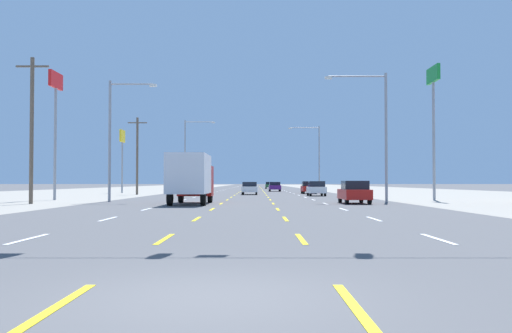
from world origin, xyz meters
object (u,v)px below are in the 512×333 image
at_px(streetlight_right_row_0, 379,126).
at_px(streetlight_right_row_1, 315,153).
at_px(hatchback_far_right_near, 354,192).
at_px(sedan_inner_right_farthest, 269,185).
at_px(hatchback_far_right_mid, 316,188).
at_px(pole_sign_left_row_2, 122,145).
at_px(pole_sign_left_row_1, 55,102).
at_px(pole_sign_right_row_1, 433,98).
at_px(box_truck_inner_left_nearest, 190,176).
at_px(sedan_center_turn_midfar, 249,188).
at_px(hatchback_far_right_far, 308,187).
at_px(streetlight_left_row_0, 114,132).
at_px(sedan_inner_right_farther, 274,186).
at_px(streetlight_left_row_1, 187,150).

height_order(streetlight_right_row_0, streetlight_right_row_1, streetlight_right_row_1).
bearing_deg(hatchback_far_right_near, sedan_inner_right_farthest, 92.80).
distance_m(hatchback_far_right_mid, pole_sign_left_row_2, 28.33).
xyz_separation_m(sedan_inner_right_farthest, pole_sign_left_row_2, (-20.41, -42.89, 5.57)).
xyz_separation_m(pole_sign_left_row_1, pole_sign_right_row_1, (30.51, -0.18, 0.33)).
distance_m(box_truck_inner_left_nearest, hatchback_far_right_near, 11.02).
distance_m(box_truck_inner_left_nearest, sedan_center_turn_midfar, 27.20).
height_order(hatchback_far_right_near, hatchback_far_right_far, same).
xyz_separation_m(sedan_center_turn_midfar, pole_sign_left_row_2, (-16.82, 8.46, 5.57)).
bearing_deg(pole_sign_left_row_1, hatchback_far_right_mid, 30.15).
bearing_deg(sedan_center_turn_midfar, hatchback_far_right_far, 33.62).
bearing_deg(hatchback_far_right_mid, hatchback_far_right_near, -89.06).
relative_size(hatchback_far_right_mid, hatchback_far_right_far, 1.00).
bearing_deg(pole_sign_right_row_1, hatchback_far_right_near, -138.12).
relative_size(sedan_inner_right_farthest, streetlight_left_row_0, 0.50).
xyz_separation_m(box_truck_inner_left_nearest, streetlight_right_row_0, (13.34, 4.14, 3.73)).
relative_size(box_truck_inner_left_nearest, streetlight_right_row_1, 0.73).
relative_size(sedan_center_turn_midfar, pole_sign_left_row_1, 0.43).
distance_m(hatchback_far_right_near, hatchback_far_right_mid, 20.12).
distance_m(hatchback_far_right_mid, streetlight_right_row_0, 17.91).
relative_size(hatchback_far_right_mid, pole_sign_right_row_1, 0.36).
height_order(pole_sign_left_row_1, pole_sign_right_row_1, pole_sign_right_row_1).
distance_m(sedan_inner_right_farther, pole_sign_left_row_1, 44.62).
bearing_deg(hatchback_far_right_mid, hatchback_far_right_far, 88.67).
bearing_deg(streetlight_right_row_1, hatchback_far_right_near, -93.05).
xyz_separation_m(sedan_inner_right_farthest, pole_sign_right_row_1, (11.43, -70.38, 7.47)).
bearing_deg(pole_sign_left_row_1, sedan_inner_right_farthest, 74.80).
bearing_deg(pole_sign_left_row_2, box_truck_inner_left_nearest, -69.45).
relative_size(hatchback_far_right_mid, sedan_inner_right_farthest, 0.87).
xyz_separation_m(pole_sign_right_row_1, streetlight_right_row_1, (-5.24, 38.33, -2.42)).
height_order(box_truck_inner_left_nearest, sedan_inner_right_farther, box_truck_inner_left_nearest).
relative_size(hatchback_far_right_far, streetlight_right_row_1, 0.39).
height_order(hatchback_far_right_mid, sedan_inner_right_farthest, hatchback_far_right_mid).
bearing_deg(hatchback_far_right_mid, pole_sign_left_row_1, -149.85).
xyz_separation_m(sedan_inner_right_farther, sedan_inner_right_farthest, (-0.02, 30.51, 0.00)).
height_order(hatchback_far_right_mid, streetlight_left_row_0, streetlight_left_row_0).
xyz_separation_m(sedan_inner_right_farther, streetlight_left_row_1, (-13.17, -1.54, 5.50)).
height_order(box_truck_inner_left_nearest, streetlight_left_row_1, streetlight_left_row_1).
bearing_deg(streetlight_right_row_0, hatchback_far_right_mid, 99.15).
distance_m(hatchback_far_right_near, pole_sign_left_row_1, 24.95).
height_order(sedan_inner_right_farthest, streetlight_right_row_0, streetlight_right_row_0).
bearing_deg(streetlight_right_row_1, pole_sign_left_row_2, -157.83).
bearing_deg(hatchback_far_right_far, pole_sign_right_row_1, -72.06).
height_order(sedan_center_turn_midfar, sedan_inner_right_farther, same).
relative_size(pole_sign_left_row_2, streetlight_left_row_0, 0.93).
bearing_deg(sedan_center_turn_midfar, streetlight_right_row_1, 63.12).
relative_size(sedan_inner_right_farther, pole_sign_left_row_1, 0.43).
bearing_deg(box_truck_inner_left_nearest, streetlight_right_row_0, 17.25).
distance_m(streetlight_left_row_0, streetlight_left_row_1, 42.12).
xyz_separation_m(sedan_center_turn_midfar, streetlight_right_row_0, (9.79, -22.81, 4.81)).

